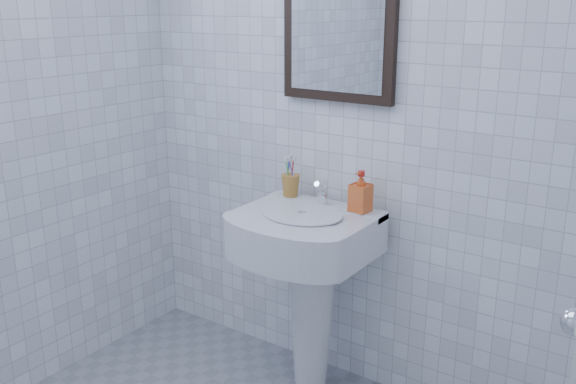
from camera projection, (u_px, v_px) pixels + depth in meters
The scene contains 6 objects.
wall_back at pixel (359, 100), 2.57m from camera, with size 2.20×0.02×2.50m, color silver.
washbasin at pixel (309, 272), 2.65m from camera, with size 0.54×0.39×0.83m.
faucet at pixel (323, 194), 2.64m from camera, with size 0.04×0.10×0.11m.
toothbrush_cup at pixel (291, 185), 2.75m from camera, with size 0.08×0.08×0.10m, color #B2792F, non-canonical shape.
soap_dispenser at pixel (361, 191), 2.54m from camera, with size 0.07×0.08×0.17m, color red.
wall_mirror at pixel (338, 22), 2.51m from camera, with size 0.50×0.04×0.62m.
Camera 1 is at (1.23, -1.07, 1.64)m, focal length 40.00 mm.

